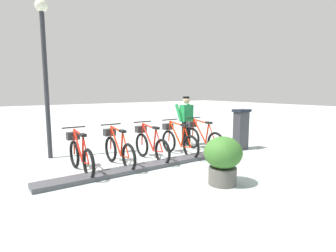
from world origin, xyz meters
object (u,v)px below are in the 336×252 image
bike_docked_2 (150,144)px  lamp_post (44,58)px  bike_docked_0 (202,137)px  bike_docked_1 (178,140)px  worker_near_rack (186,119)px  bike_docked_4 (80,154)px  payment_kiosk (241,129)px  planter_bush (223,158)px  bike_docked_3 (118,149)px

bike_docked_2 → lamp_post: 3.63m
lamp_post → bike_docked_0: bearing=-114.0°
bike_docked_1 → bike_docked_2: bearing=90.0°
worker_near_rack → lamp_post: 4.63m
bike_docked_2 → bike_docked_4: 1.88m
bike_docked_2 → worker_near_rack: worker_near_rack is taller
payment_kiosk → bike_docked_0: (0.57, 1.13, -0.24)m
payment_kiosk → bike_docked_0: bearing=63.2°
worker_near_rack → planter_bush: (-3.38, 1.83, -0.37)m
bike_docked_0 → bike_docked_1: (0.00, 0.94, 0.00)m
worker_near_rack → lamp_post: size_ratio=0.40×
bike_docked_2 → worker_near_rack: (0.93, -2.02, 0.48)m
payment_kiosk → planter_bush: 3.39m
payment_kiosk → bike_docked_3: payment_kiosk is taller
bike_docked_0 → bike_docked_2: bearing=90.0°
payment_kiosk → bike_docked_0: payment_kiosk is taller
bike_docked_3 → lamp_post: 3.16m
bike_docked_0 → bike_docked_4: (0.00, 3.76, 0.00)m
bike_docked_1 → bike_docked_4: same height
planter_bush → bike_docked_3: bearing=24.8°
payment_kiosk → lamp_post: 6.05m
bike_docked_0 → bike_docked_1: same height
worker_near_rack → lamp_post: lamp_post is taller
worker_near_rack → lamp_post: (0.86, 4.17, 1.82)m
bike_docked_2 → planter_bush: 2.45m
bike_docked_1 → planter_bush: 2.56m
bike_docked_2 → planter_bush: (-2.44, -0.19, 0.11)m
bike_docked_4 → bike_docked_2: bearing=-90.0°
bike_docked_4 → bike_docked_3: bearing=-90.0°
bike_docked_1 → bike_docked_3: size_ratio=1.00×
payment_kiosk → bike_docked_1: payment_kiosk is taller
lamp_post → planter_bush: (-4.24, -2.34, -2.19)m
bike_docked_4 → lamp_post: size_ratio=0.41×
bike_docked_1 → bike_docked_3: 1.88m
bike_docked_4 → planter_bush: 3.20m
worker_near_rack → bike_docked_1: bearing=130.9°
bike_docked_2 → planter_bush: size_ratio=1.77×
planter_bush → bike_docked_2: bearing=4.4°
payment_kiosk → bike_docked_2: size_ratio=0.74×
bike_docked_2 → bike_docked_3: same height
bike_docked_2 → bike_docked_4: same height
lamp_post → worker_near_rack: bearing=-101.7°
payment_kiosk → bike_docked_2: 3.08m
payment_kiosk → lamp_post: bearing=65.4°
bike_docked_1 → worker_near_rack: size_ratio=1.04×
planter_bush → worker_near_rack: bearing=-28.4°
bike_docked_1 → bike_docked_4: (0.00, 2.82, 0.00)m
bike_docked_1 → bike_docked_4: size_ratio=1.00×
bike_docked_1 → planter_bush: bike_docked_1 is taller
bike_docked_2 → bike_docked_3: 0.94m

